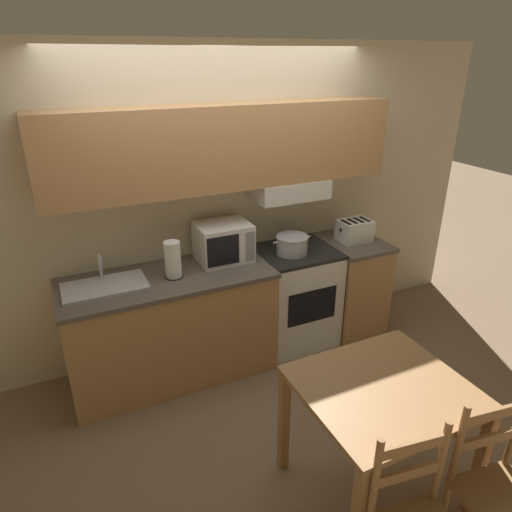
{
  "coord_description": "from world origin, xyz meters",
  "views": [
    {
      "loc": [
        -1.28,
        -3.43,
        2.44
      ],
      "look_at": [
        0.05,
        -0.58,
        1.04
      ],
      "focal_mm": 32.0,
      "sensor_mm": 36.0,
      "label": 1
    }
  ],
  "objects_px": {
    "cooking_pot": "(292,244)",
    "stove_range": "(294,296)",
    "microwave": "(223,242)",
    "toaster": "(354,230)",
    "dining_table": "(382,403)",
    "sink_basin": "(105,286)",
    "chair_right_of_table": "(497,494)",
    "paper_towel_roll": "(173,260)"
  },
  "relations": [
    {
      "from": "microwave",
      "to": "chair_right_of_table",
      "type": "height_order",
      "value": "microwave"
    },
    {
      "from": "toaster",
      "to": "sink_basin",
      "type": "xyz_separation_m",
      "value": [
        -2.19,
        -0.0,
        -0.08
      ]
    },
    {
      "from": "sink_basin",
      "to": "paper_towel_roll",
      "type": "bearing_deg",
      "value": -3.87
    },
    {
      "from": "stove_range",
      "to": "microwave",
      "type": "xyz_separation_m",
      "value": [
        -0.63,
        0.09,
        0.6
      ]
    },
    {
      "from": "microwave",
      "to": "dining_table",
      "type": "bearing_deg",
      "value": -80.79
    },
    {
      "from": "stove_range",
      "to": "dining_table",
      "type": "relative_size",
      "value": 0.99
    },
    {
      "from": "paper_towel_roll",
      "to": "stove_range",
      "type": "bearing_deg",
      "value": 3.01
    },
    {
      "from": "sink_basin",
      "to": "chair_right_of_table",
      "type": "relative_size",
      "value": 0.63
    },
    {
      "from": "chair_right_of_table",
      "to": "sink_basin",
      "type": "bearing_deg",
      "value": 132.72
    },
    {
      "from": "microwave",
      "to": "toaster",
      "type": "relative_size",
      "value": 1.41
    },
    {
      "from": "stove_range",
      "to": "paper_towel_roll",
      "type": "height_order",
      "value": "paper_towel_roll"
    },
    {
      "from": "paper_towel_roll",
      "to": "sink_basin",
      "type": "bearing_deg",
      "value": 176.13
    },
    {
      "from": "dining_table",
      "to": "stove_range",
      "type": "bearing_deg",
      "value": 77.54
    },
    {
      "from": "toaster",
      "to": "sink_basin",
      "type": "distance_m",
      "value": 2.19
    },
    {
      "from": "chair_right_of_table",
      "to": "cooking_pot",
      "type": "bearing_deg",
      "value": 97.33
    },
    {
      "from": "sink_basin",
      "to": "dining_table",
      "type": "bearing_deg",
      "value": -52.1
    },
    {
      "from": "cooking_pot",
      "to": "stove_range",
      "type": "bearing_deg",
      "value": 32.01
    },
    {
      "from": "microwave",
      "to": "sink_basin",
      "type": "relative_size",
      "value": 0.72
    },
    {
      "from": "microwave",
      "to": "cooking_pot",
      "type": "bearing_deg",
      "value": -12.7
    },
    {
      "from": "paper_towel_roll",
      "to": "dining_table",
      "type": "relative_size",
      "value": 0.32
    },
    {
      "from": "sink_basin",
      "to": "chair_right_of_table",
      "type": "xyz_separation_m",
      "value": [
        1.5,
        -2.18,
        -0.45
      ]
    },
    {
      "from": "stove_range",
      "to": "cooking_pot",
      "type": "bearing_deg",
      "value": -147.99
    },
    {
      "from": "cooking_pot",
      "to": "toaster",
      "type": "distance_m",
      "value": 0.65
    },
    {
      "from": "microwave",
      "to": "paper_towel_roll",
      "type": "relative_size",
      "value": 1.49
    },
    {
      "from": "cooking_pot",
      "to": "toaster",
      "type": "xyz_separation_m",
      "value": [
        0.65,
        0.02,
        0.01
      ]
    },
    {
      "from": "sink_basin",
      "to": "dining_table",
      "type": "height_order",
      "value": "sink_basin"
    },
    {
      "from": "stove_range",
      "to": "chair_right_of_table",
      "type": "height_order",
      "value": "chair_right_of_table"
    },
    {
      "from": "dining_table",
      "to": "chair_right_of_table",
      "type": "xyz_separation_m",
      "value": [
        0.26,
        -0.58,
        -0.2
      ]
    },
    {
      "from": "cooking_pot",
      "to": "microwave",
      "type": "distance_m",
      "value": 0.59
    },
    {
      "from": "cooking_pot",
      "to": "dining_table",
      "type": "xyz_separation_m",
      "value": [
        -0.29,
        -1.57,
        -0.32
      ]
    },
    {
      "from": "toaster",
      "to": "microwave",
      "type": "bearing_deg",
      "value": 174.99
    },
    {
      "from": "dining_table",
      "to": "chair_right_of_table",
      "type": "height_order",
      "value": "chair_right_of_table"
    },
    {
      "from": "stove_range",
      "to": "toaster",
      "type": "distance_m",
      "value": 0.8
    },
    {
      "from": "toaster",
      "to": "chair_right_of_table",
      "type": "distance_m",
      "value": 2.35
    },
    {
      "from": "stove_range",
      "to": "microwave",
      "type": "distance_m",
      "value": 0.88
    },
    {
      "from": "toaster",
      "to": "chair_right_of_table",
      "type": "xyz_separation_m",
      "value": [
        -0.68,
        -2.18,
        -0.53
      ]
    },
    {
      "from": "stove_range",
      "to": "microwave",
      "type": "relative_size",
      "value": 2.11
    },
    {
      "from": "stove_range",
      "to": "paper_towel_roll",
      "type": "distance_m",
      "value": 1.24
    },
    {
      "from": "stove_range",
      "to": "toaster",
      "type": "relative_size",
      "value": 2.96
    },
    {
      "from": "chair_right_of_table",
      "to": "paper_towel_roll",
      "type": "bearing_deg",
      "value": 123.1
    },
    {
      "from": "sink_basin",
      "to": "chair_right_of_table",
      "type": "height_order",
      "value": "sink_basin"
    },
    {
      "from": "stove_range",
      "to": "chair_right_of_table",
      "type": "bearing_deg",
      "value": -92.46
    }
  ]
}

